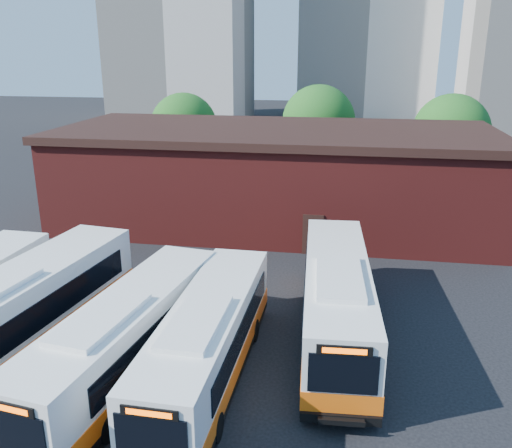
% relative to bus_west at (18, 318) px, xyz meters
% --- Properties ---
extents(ground, '(220.00, 220.00, 0.00)m').
position_rel_bus_west_xyz_m(ground, '(7.36, -1.23, -1.60)').
color(ground, black).
extents(bus_west, '(4.29, 13.09, 3.51)m').
position_rel_bus_west_xyz_m(bus_west, '(0.00, 0.00, 0.00)').
color(bus_west, white).
rests_on(bus_west, ground).
extents(bus_midwest, '(3.98, 11.90, 3.19)m').
position_rel_bus_west_xyz_m(bus_midwest, '(4.64, -0.75, -0.15)').
color(bus_midwest, white).
rests_on(bus_midwest, ground).
extents(bus_mideast, '(2.59, 11.50, 3.12)m').
position_rel_bus_west_xyz_m(bus_mideast, '(7.55, -0.33, -0.18)').
color(bus_mideast, white).
rests_on(bus_mideast, ground).
extents(bus_east, '(3.27, 12.48, 3.36)m').
position_rel_bus_west_xyz_m(bus_east, '(11.93, 3.57, -0.07)').
color(bus_east, white).
rests_on(bus_east, ground).
extents(transit_worker, '(0.56, 0.70, 1.66)m').
position_rel_bus_west_xyz_m(transit_worker, '(8.46, -4.50, -0.77)').
color(transit_worker, '#131638').
rests_on(transit_worker, ground).
extents(depot_building, '(28.60, 12.60, 6.40)m').
position_rel_bus_west_xyz_m(depot_building, '(7.36, 18.77, 1.66)').
color(depot_building, maroon).
rests_on(depot_building, ground).
extents(tree_west, '(6.00, 6.00, 7.65)m').
position_rel_bus_west_xyz_m(tree_west, '(-2.64, 30.77, 3.05)').
color(tree_west, '#382314').
rests_on(tree_west, ground).
extents(tree_mid, '(6.56, 6.56, 8.36)m').
position_rel_bus_west_xyz_m(tree_mid, '(9.36, 32.77, 3.48)').
color(tree_mid, '#382314').
rests_on(tree_mid, ground).
extents(tree_east, '(6.24, 6.24, 7.96)m').
position_rel_bus_west_xyz_m(tree_east, '(20.36, 29.77, 3.24)').
color(tree_east, '#382314').
rests_on(tree_east, ground).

